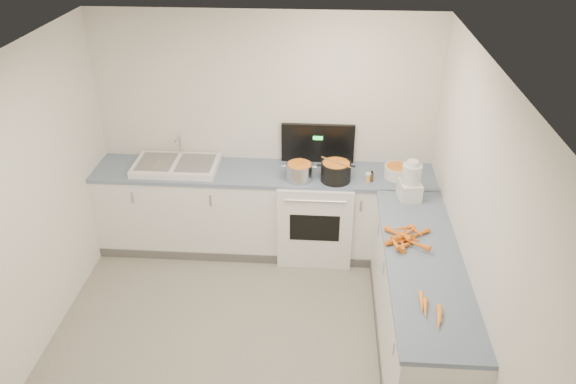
# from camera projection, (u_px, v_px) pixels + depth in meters

# --- Properties ---
(floor) EXTENTS (3.50, 4.00, 0.00)m
(floor) POSITION_uv_depth(u_px,v_px,m) (244.00, 363.00, 4.75)
(floor) COLOR gray
(floor) RESTS_ON ground
(ceiling) EXTENTS (3.50, 4.00, 0.00)m
(ceiling) POSITION_uv_depth(u_px,v_px,m) (228.00, 76.00, 3.51)
(ceiling) COLOR silver
(ceiling) RESTS_ON ground
(wall_back) EXTENTS (3.50, 0.00, 2.50)m
(wall_back) POSITION_uv_depth(u_px,v_px,m) (265.00, 132.00, 5.86)
(wall_back) COLOR silver
(wall_back) RESTS_ON ground
(wall_left) EXTENTS (0.00, 4.00, 2.50)m
(wall_left) POSITION_uv_depth(u_px,v_px,m) (7.00, 232.00, 4.23)
(wall_left) COLOR silver
(wall_left) RESTS_ON ground
(wall_right) EXTENTS (0.00, 4.00, 2.50)m
(wall_right) POSITION_uv_depth(u_px,v_px,m) (479.00, 251.00, 4.02)
(wall_right) COLOR silver
(wall_right) RESTS_ON ground
(counter_back) EXTENTS (3.50, 0.62, 0.94)m
(counter_back) POSITION_uv_depth(u_px,v_px,m) (264.00, 210.00, 5.99)
(counter_back) COLOR white
(counter_back) RESTS_ON ground
(counter_right) EXTENTS (0.62, 2.20, 0.94)m
(counter_right) POSITION_uv_depth(u_px,v_px,m) (418.00, 304.00, 4.69)
(counter_right) COLOR white
(counter_right) RESTS_ON ground
(stove) EXTENTS (0.76, 0.65, 1.36)m
(stove) POSITION_uv_depth(u_px,v_px,m) (315.00, 213.00, 5.94)
(stove) COLOR white
(stove) RESTS_ON ground
(sink) EXTENTS (0.86, 0.52, 0.31)m
(sink) POSITION_uv_depth(u_px,v_px,m) (176.00, 165.00, 5.79)
(sink) COLOR white
(sink) RESTS_ON counter_back
(steel_pot) EXTENTS (0.35, 0.35, 0.19)m
(steel_pot) POSITION_uv_depth(u_px,v_px,m) (299.00, 173.00, 5.56)
(steel_pot) COLOR silver
(steel_pot) RESTS_ON stove
(black_pot) EXTENTS (0.31, 0.31, 0.21)m
(black_pot) POSITION_uv_depth(u_px,v_px,m) (336.00, 173.00, 5.54)
(black_pot) COLOR black
(black_pot) RESTS_ON stove
(wooden_spoon) EXTENTS (0.29, 0.22, 0.01)m
(wooden_spoon) POSITION_uv_depth(u_px,v_px,m) (336.00, 162.00, 5.49)
(wooden_spoon) COLOR #AD7A47
(wooden_spoon) RESTS_ON black_pot
(mixing_bowl) EXTENTS (0.29, 0.29, 0.12)m
(mixing_bowl) POSITION_uv_depth(u_px,v_px,m) (397.00, 172.00, 5.62)
(mixing_bowl) COLOR white
(mixing_bowl) RESTS_ON counter_back
(extract_bottle) EXTENTS (0.04, 0.04, 0.09)m
(extract_bottle) POSITION_uv_depth(u_px,v_px,m) (372.00, 177.00, 5.54)
(extract_bottle) COLOR #593319
(extract_bottle) RESTS_ON counter_back
(spice_jar) EXTENTS (0.05, 0.05, 0.08)m
(spice_jar) POSITION_uv_depth(u_px,v_px,m) (368.00, 178.00, 5.54)
(spice_jar) COLOR #E5B266
(spice_jar) RESTS_ON counter_back
(food_processor) EXTENTS (0.22, 0.26, 0.39)m
(food_processor) POSITION_uv_depth(u_px,v_px,m) (410.00, 183.00, 5.20)
(food_processor) COLOR white
(food_processor) RESTS_ON counter_right
(carrot_pile) EXTENTS (0.41, 0.36, 0.08)m
(carrot_pile) POSITION_uv_depth(u_px,v_px,m) (406.00, 238.00, 4.65)
(carrot_pile) COLOR orange
(carrot_pile) RESTS_ON counter_right
(peeled_carrots) EXTENTS (0.17, 0.37, 0.04)m
(peeled_carrots) POSITION_uv_depth(u_px,v_px,m) (431.00, 311.00, 3.90)
(peeled_carrots) COLOR orange
(peeled_carrots) RESTS_ON counter_right
(peelings) EXTENTS (0.24, 0.17, 0.01)m
(peelings) POSITION_uv_depth(u_px,v_px,m) (155.00, 164.00, 5.73)
(peelings) COLOR tan
(peelings) RESTS_ON sink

